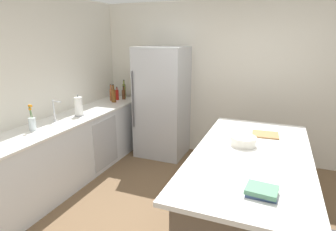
{
  "coord_description": "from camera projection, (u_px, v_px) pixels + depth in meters",
  "views": [
    {
      "loc": [
        0.61,
        -2.42,
        2.01
      ],
      "look_at": [
        -0.72,
        0.9,
        1.0
      ],
      "focal_mm": 29.55,
      "sensor_mm": 36.0,
      "label": 1
    }
  ],
  "objects": [
    {
      "name": "whiskey_bottle",
      "position": [
        114.0,
        95.0,
        4.82
      ],
      "size": [
        0.08,
        0.08,
        0.31
      ],
      "color": "brown",
      "rests_on": "counter_run_left"
    },
    {
      "name": "wall_rear",
      "position": [
        239.0,
        82.0,
        4.58
      ],
      "size": [
        6.0,
        0.1,
        2.6
      ],
      "primitive_type": "cube",
      "color": "silver",
      "rests_on": "ground_plane"
    },
    {
      "name": "vinegar_bottle",
      "position": [
        111.0,
        94.0,
        4.94
      ],
      "size": [
        0.05,
        0.05,
        0.3
      ],
      "color": "#994C23",
      "rests_on": "counter_run_left"
    },
    {
      "name": "sink_faucet",
      "position": [
        55.0,
        110.0,
        3.69
      ],
      "size": [
        0.15,
        0.05,
        0.3
      ],
      "color": "silver",
      "rests_on": "counter_run_left"
    },
    {
      "name": "refrigerator",
      "position": [
        162.0,
        102.0,
        4.75
      ],
      "size": [
        0.81,
        0.74,
        1.87
      ],
      "color": "#B7BABF",
      "rests_on": "ground_plane"
    },
    {
      "name": "hot_sauce_bottle",
      "position": [
        117.0,
        95.0,
        5.01
      ],
      "size": [
        0.05,
        0.05,
        0.24
      ],
      "color": "red",
      "rests_on": "counter_run_left"
    },
    {
      "name": "wall_left",
      "position": [
        13.0,
        97.0,
        3.45
      ],
      "size": [
        0.1,
        6.0,
        2.6
      ],
      "primitive_type": "cube",
      "color": "silver",
      "rests_on": "ground_plane"
    },
    {
      "name": "olive_oil_bottle",
      "position": [
        124.0,
        91.0,
        5.15
      ],
      "size": [
        0.05,
        0.05,
        0.34
      ],
      "color": "olive",
      "rests_on": "counter_run_left"
    },
    {
      "name": "mixing_bowl",
      "position": [
        243.0,
        141.0,
        2.88
      ],
      "size": [
        0.26,
        0.26,
        0.1
      ],
      "color": "silver",
      "rests_on": "kitchen_island"
    },
    {
      "name": "cookbook_stack",
      "position": [
        262.0,
        191.0,
        1.97
      ],
      "size": [
        0.23,
        0.2,
        0.06
      ],
      "color": "#334770",
      "rests_on": "kitchen_island"
    },
    {
      "name": "cutting_board",
      "position": [
        265.0,
        135.0,
        3.18
      ],
      "size": [
        0.31,
        0.26,
        0.02
      ],
      "color": "#9E7042",
      "rests_on": "kitchen_island"
    },
    {
      "name": "flower_vase",
      "position": [
        32.0,
        122.0,
        3.35
      ],
      "size": [
        0.08,
        0.08,
        0.33
      ],
      "color": "silver",
      "rests_on": "counter_run_left"
    },
    {
      "name": "counter_run_left",
      "position": [
        71.0,
        148.0,
        4.01
      ],
      "size": [
        0.67,
        3.19,
        0.92
      ],
      "color": "silver",
      "rests_on": "ground_plane"
    },
    {
      "name": "syrup_bottle",
      "position": [
        124.0,
        94.0,
        5.07
      ],
      "size": [
        0.06,
        0.06,
        0.24
      ],
      "color": "#5B3319",
      "rests_on": "counter_run_left"
    },
    {
      "name": "kitchen_island",
      "position": [
        248.0,
        195.0,
        2.82
      ],
      "size": [
        1.09,
        2.22,
        0.92
      ],
      "color": "brown",
      "rests_on": "ground_plane"
    },
    {
      "name": "paper_towel_roll",
      "position": [
        79.0,
        107.0,
        3.98
      ],
      "size": [
        0.14,
        0.14,
        0.31
      ],
      "color": "gray",
      "rests_on": "counter_run_left"
    }
  ]
}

